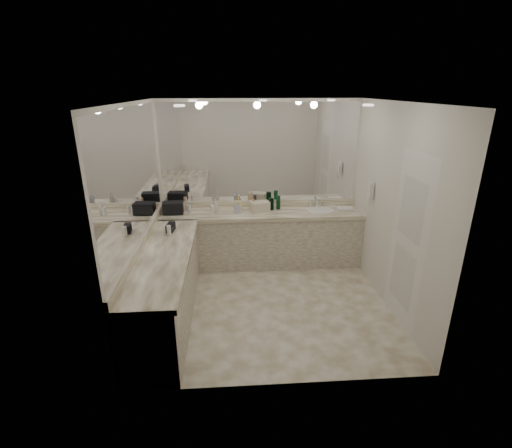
{
  "coord_description": "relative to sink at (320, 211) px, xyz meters",
  "views": [
    {
      "loc": [
        -0.47,
        -4.36,
        2.76
      ],
      "look_at": [
        -0.13,
        0.4,
        0.99
      ],
      "focal_mm": 26.0,
      "sensor_mm": 36.0,
      "label": 1
    }
  ],
  "objects": [
    {
      "name": "amenity_bottle_6",
      "position": [
        -2.12,
        0.15,
        0.05
      ],
      "size": [
        0.07,
        0.07,
        0.09
      ],
      "primitive_type": "cylinder",
      "color": "silver",
      "rests_on": "vanity_back_top"
    },
    {
      "name": "amenity_bottle_4",
      "position": [
        -2.07,
        0.02,
        0.07
      ],
      "size": [
        0.04,
        0.04,
        0.13
      ],
      "primitive_type": "cylinder",
      "color": "white",
      "rests_on": "vanity_back_top"
    },
    {
      "name": "hand_towel",
      "position": [
        0.41,
        -0.02,
        0.02
      ],
      "size": [
        0.24,
        0.17,
        0.04
      ],
      "primitive_type": "cube",
      "rotation": [
        0.0,
        0.0,
        -0.09
      ],
      "color": "white",
      "rests_on": "vanity_back_top"
    },
    {
      "name": "faucet",
      "position": [
        0.0,
        0.21,
        0.07
      ],
      "size": [
        0.24,
        0.16,
        0.14
      ],
      "primitive_type": "cube",
      "color": "silver",
      "rests_on": "vanity_back_top"
    },
    {
      "name": "black_bag_spill",
      "position": [
        -2.25,
        -0.77,
        0.06
      ],
      "size": [
        0.11,
        0.2,
        0.11
      ],
      "primitive_type": "cube",
      "rotation": [
        0.0,
        0.0,
        -0.13
      ],
      "color": "black",
      "rests_on": "vanity_left_top"
    },
    {
      "name": "wall_back",
      "position": [
        -0.95,
        0.3,
        0.41
      ],
      "size": [
        3.2,
        0.02,
        2.6
      ],
      "primitive_type": "cube",
      "color": "silver",
      "rests_on": "floor"
    },
    {
      "name": "lotion_left",
      "position": [
        -2.25,
        -0.91,
        0.07
      ],
      "size": [
        0.06,
        0.06,
        0.13
      ],
      "primitive_type": "cylinder",
      "color": "white",
      "rests_on": "vanity_left_top"
    },
    {
      "name": "amenity_bottle_0",
      "position": [
        -1.01,
        0.1,
        0.07
      ],
      "size": [
        0.05,
        0.05,
        0.14
      ],
      "primitive_type": "cylinder",
      "color": "#3F3F4C",
      "rests_on": "vanity_back_top"
    },
    {
      "name": "cream_cosmetic_case",
      "position": [
        -0.96,
        0.02,
        0.09
      ],
      "size": [
        0.33,
        0.25,
        0.17
      ],
      "primitive_type": "cube",
      "rotation": [
        0.0,
        0.0,
        0.31
      ],
      "color": "beige",
      "rests_on": "vanity_back_top"
    },
    {
      "name": "green_bottle_2",
      "position": [
        -0.77,
        0.09,
        0.1
      ],
      "size": [
        0.07,
        0.07,
        0.18
      ],
      "primitive_type": "cylinder",
      "color": "#0E552B",
      "rests_on": "vanity_back_top"
    },
    {
      "name": "vanity_left_base",
      "position": [
        -2.25,
        -1.5,
        -0.48
      ],
      "size": [
        0.6,
        2.4,
        0.84
      ],
      "primitive_type": "cube",
      "color": "beige",
      "rests_on": "floor"
    },
    {
      "name": "soap_bottle_b",
      "position": [
        -1.32,
        -0.02,
        0.1
      ],
      "size": [
        0.09,
        0.09,
        0.19
      ],
      "primitive_type": "imported",
      "rotation": [
        0.0,
        0.0,
        0.08
      ],
      "color": "#B0B2CC",
      "rests_on": "vanity_back_top"
    },
    {
      "name": "amenity_bottle_5",
      "position": [
        -1.71,
        -0.01,
        0.07
      ],
      "size": [
        0.06,
        0.06,
        0.13
      ],
      "primitive_type": "cylinder",
      "color": "white",
      "rests_on": "vanity_back_top"
    },
    {
      "name": "mirror_left",
      "position": [
        -2.54,
        -1.2,
        0.88
      ],
      "size": [
        0.01,
        2.92,
        1.55
      ],
      "primitive_type": "cube",
      "color": "white",
      "rests_on": "wall_left"
    },
    {
      "name": "backsplash_back",
      "position": [
        -0.95,
        0.28,
        0.05
      ],
      "size": [
        3.2,
        0.04,
        0.1
      ],
      "primitive_type": "cube",
      "color": "white",
      "rests_on": "vanity_back_top"
    },
    {
      "name": "ceiling",
      "position": [
        -0.95,
        -1.2,
        1.71
      ],
      "size": [
        3.2,
        3.2,
        0.0
      ],
      "primitive_type": "plane",
      "color": "white",
      "rests_on": "floor"
    },
    {
      "name": "amenity_bottle_3",
      "position": [
        -1.27,
        0.04,
        0.04
      ],
      "size": [
        0.06,
        0.06,
        0.07
      ],
      "primitive_type": "cylinder",
      "color": "white",
      "rests_on": "vanity_back_top"
    },
    {
      "name": "black_toiletry_bag",
      "position": [
        -2.32,
        -0.01,
        0.09
      ],
      "size": [
        0.32,
        0.22,
        0.18
      ],
      "primitive_type": "cube",
      "rotation": [
        0.0,
        0.0,
        0.06
      ],
      "color": "black",
      "rests_on": "vanity_back_top"
    },
    {
      "name": "sink",
      "position": [
        0.0,
        0.0,
        0.0
      ],
      "size": [
        0.44,
        0.44,
        0.03
      ],
      "primitive_type": "cylinder",
      "color": "white",
      "rests_on": "vanity_back_top"
    },
    {
      "name": "mirror_back",
      "position": [
        -0.95,
        0.29,
        0.88
      ],
      "size": [
        3.12,
        0.01,
        1.55
      ],
      "primitive_type": "cube",
      "color": "white",
      "rests_on": "wall_back"
    },
    {
      "name": "backsplash_left",
      "position": [
        -2.53,
        -1.2,
        0.05
      ],
      "size": [
        0.04,
        3.0,
        0.1
      ],
      "primitive_type": "cube",
      "color": "white",
      "rests_on": "vanity_left_top"
    },
    {
      "name": "amenity_bottle_1",
      "position": [
        -2.18,
        0.13,
        0.07
      ],
      "size": [
        0.06,
        0.06,
        0.14
      ],
      "primitive_type": "cylinder",
      "color": "#E0B28C",
      "rests_on": "vanity_back_top"
    },
    {
      "name": "soap_bottle_a",
      "position": [
        -1.66,
        0.02,
        0.11
      ],
      "size": [
        0.1,
        0.1,
        0.22
      ],
      "primitive_type": "imported",
      "rotation": [
        0.0,
        0.0,
        -0.18
      ],
      "color": "beige",
      "rests_on": "vanity_back_top"
    },
    {
      "name": "vanity_left_top",
      "position": [
        -2.24,
        -1.5,
        -0.03
      ],
      "size": [
        0.64,
        2.42,
        0.06
      ],
      "primitive_type": "cube",
      "color": "white",
      "rests_on": "vanity_left_base"
    },
    {
      "name": "amenity_bottle_7",
      "position": [
        -1.09,
        0.04,
        0.07
      ],
      "size": [
        0.06,
        0.06,
        0.13
      ],
      "primitive_type": "cylinder",
      "color": "white",
      "rests_on": "vanity_back_top"
    },
    {
      "name": "soap_bottle_c",
      "position": [
        -1.06,
        0.04,
        0.1
      ],
      "size": [
        0.17,
        0.17,
        0.19
      ],
      "primitive_type": "imported",
      "rotation": [
        0.0,
        0.0,
        0.14
      ],
      "color": "#E1B677",
      "rests_on": "vanity_back_top"
    },
    {
      "name": "wall_phone",
      "position": [
        0.61,
        -0.5,
        0.46
      ],
      "size": [
        0.06,
        0.1,
        0.24
      ],
      "primitive_type": "cube",
      "color": "white",
      "rests_on": "wall_right"
    },
    {
      "name": "wall_left",
      "position": [
        -2.55,
        -1.2,
        0.41
      ],
      "size": [
        0.02,
        3.0,
        2.6
      ],
      "primitive_type": "cube",
      "color": "silver",
      "rests_on": "floor"
    },
    {
      "name": "green_bottle_0",
      "position": [
        -0.66,
        0.12,
        0.11
      ],
      "size": [
        0.07,
        0.07,
        0.22
      ],
      "primitive_type": "cylinder",
      "color": "#0E552B",
      "rests_on": "vanity_back_top"
    },
    {
      "name": "door",
      "position": [
        0.64,
        -1.7,
        0.16
      ],
      "size": [
        0.02,
        0.82,
        2.1
      ],
      "primitive_type": "cube",
      "color": "white",
      "rests_on": "wall_right"
    },
    {
      "name": "vanity_back_base",
      "position": [
        -0.95,
        0.0,
        -0.48
      ],
      "size": [
        3.2,
        0.6,
        0.84
      ],
      "primitive_type": "cube",
      "color": "beige",
      "rests_on": "floor"
    },
    {
      "name": "green_bottle_1",
      "position": [
        -0.78,
        0.11,
        0.1
      ],
      "size": [
        0.07,
        0.07,
        0.19
      ],
      "primitive_type": "cylinder",
      "color": "#0E552B",
      "rests_on": "vanity_back_top"
    },
    {
      "name": "floor",
      "position": [
        -0.95,
        -1.2,
        -0.9
      ],
      "size": [
        3.2,
        3.2,
        0.0
      ],
      "primitive_type": "plane",
      "color": "silver",
      "rests_on": "ground"
    },
    {
      "name": "amenity_bottle_2",
      "position": [
        -1.28,
        0.1,
        0.08
      ],
      "size": [
        0.04,
        0.04,
        0.14
      ],
      "primitive_type": "cylinder",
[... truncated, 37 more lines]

